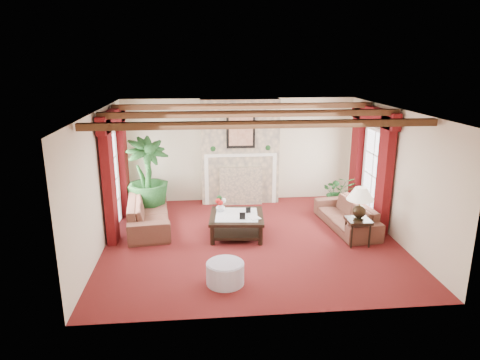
{
  "coord_description": "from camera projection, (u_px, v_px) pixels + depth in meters",
  "views": [
    {
      "loc": [
        -1.02,
        -8.24,
        3.66
      ],
      "look_at": [
        -0.2,
        0.4,
        1.2
      ],
      "focal_mm": 32.0,
      "sensor_mm": 36.0,
      "label": 1
    }
  ],
  "objects": [
    {
      "name": "ceiling",
      "position": [
        252.0,
        111.0,
        8.25
      ],
      "size": [
        6.0,
        6.0,
        0.0
      ],
      "primitive_type": "plane",
      "rotation": [
        3.14,
        0.0,
        0.0
      ],
      "color": "white",
      "rests_on": "floor"
    },
    {
      "name": "floor",
      "position": [
        251.0,
        240.0,
        8.99
      ],
      "size": [
        6.0,
        6.0,
        0.0
      ],
      "primitive_type": "plane",
      "color": "#440C11",
      "rests_on": "ground"
    },
    {
      "name": "book",
      "position": [
        250.0,
        212.0,
        8.83
      ],
      "size": [
        0.22,
        0.16,
        0.29
      ],
      "primitive_type": "imported",
      "rotation": [
        0.0,
        0.0,
        0.36
      ],
      "color": "black",
      "rests_on": "coffee_table"
    },
    {
      "name": "flower_vase",
      "position": [
        220.0,
        207.0,
        9.29
      ],
      "size": [
        0.22,
        0.23,
        0.2
      ],
      "primitive_type": "imported",
      "rotation": [
        0.0,
        0.0,
        0.05
      ],
      "color": "silver",
      "rests_on": "coffee_table"
    },
    {
      "name": "fireplace",
      "position": [
        240.0,
        99.0,
        10.69
      ],
      "size": [
        2.0,
        0.52,
        2.7
      ],
      "primitive_type": null,
      "color": "tan",
      "rests_on": "ground"
    },
    {
      "name": "ceiling_beams",
      "position": [
        252.0,
        114.0,
        8.27
      ],
      "size": [
        6.0,
        3.0,
        0.12
      ],
      "primitive_type": null,
      "color": "#3D2413",
      "rests_on": "ceiling"
    },
    {
      "name": "french_door_left",
      "position": [
        108.0,
        134.0,
        9.09
      ],
      "size": [
        0.1,
        1.1,
        2.16
      ],
      "primitive_type": null,
      "color": "white",
      "rests_on": "ground"
    },
    {
      "name": "french_door_right",
      "position": [
        377.0,
        130.0,
        9.63
      ],
      "size": [
        0.1,
        1.1,
        2.16
      ],
      "primitive_type": null,
      "color": "white",
      "rests_on": "ground"
    },
    {
      "name": "sofa_left",
      "position": [
        148.0,
        208.0,
        9.6
      ],
      "size": [
        2.39,
        1.16,
        0.88
      ],
      "primitive_type": "imported",
      "rotation": [
        0.0,
        0.0,
        1.68
      ],
      "color": "#3E1119",
      "rests_on": "ground"
    },
    {
      "name": "back_wall",
      "position": [
        239.0,
        150.0,
        11.25
      ],
      "size": [
        6.0,
        0.02,
        2.7
      ],
      "primitive_type": "cube",
      "color": "beige",
      "rests_on": "ground"
    },
    {
      "name": "small_plant",
      "position": [
        338.0,
        196.0,
        10.74
      ],
      "size": [
        1.01,
        1.07,
        0.69
      ],
      "primitive_type": "imported",
      "rotation": [
        0.0,
        0.0,
        -0.12
      ],
      "color": "black",
      "rests_on": "ground"
    },
    {
      "name": "left_wall",
      "position": [
        100.0,
        182.0,
        8.35
      ],
      "size": [
        0.02,
        5.5,
        2.7
      ],
      "primitive_type": "cube",
      "color": "beige",
      "rests_on": "ground"
    },
    {
      "name": "side_table",
      "position": [
        357.0,
        232.0,
        8.71
      ],
      "size": [
        0.58,
        0.58,
        0.55
      ],
      "primitive_type": null,
      "rotation": [
        0.0,
        0.0,
        0.31
      ],
      "color": "black",
      "rests_on": "ground"
    },
    {
      "name": "potted_palm",
      "position": [
        148.0,
        193.0,
        10.41
      ],
      "size": [
        2.68,
        2.78,
        1.04
      ],
      "primitive_type": "imported",
      "rotation": [
        0.0,
        0.0,
        0.53
      ],
      "color": "black",
      "rests_on": "ground"
    },
    {
      "name": "right_wall",
      "position": [
        395.0,
        174.0,
        8.89
      ],
      "size": [
        0.02,
        5.5,
        2.7
      ],
      "primitive_type": "cube",
      "color": "beige",
      "rests_on": "ground"
    },
    {
      "name": "curtains_right",
      "position": [
        374.0,
        111.0,
        9.51
      ],
      "size": [
        0.2,
        2.4,
        2.55
      ],
      "primitive_type": null,
      "color": "#4B0A0C",
      "rests_on": "ground"
    },
    {
      "name": "sofa_right",
      "position": [
        347.0,
        211.0,
        9.54
      ],
      "size": [
        2.12,
        1.0,
        0.78
      ],
      "primitive_type": "imported",
      "rotation": [
        0.0,
        0.0,
        -1.47
      ],
      "color": "#3E1119",
      "rests_on": "ground"
    },
    {
      "name": "coffee_table",
      "position": [
        237.0,
        225.0,
        9.16
      ],
      "size": [
        1.23,
        1.23,
        0.46
      ],
      "primitive_type": null,
      "rotation": [
        0.0,
        0.0,
        -0.1
      ],
      "color": "black",
      "rests_on": "ground"
    },
    {
      "name": "ottoman",
      "position": [
        225.0,
        273.0,
        7.19
      ],
      "size": [
        0.64,
        0.64,
        0.37
      ],
      "primitive_type": "cylinder",
      "color": "#AAA8BE",
      "rests_on": "ground"
    },
    {
      "name": "curtains_left",
      "position": [
        112.0,
        114.0,
        8.99
      ],
      "size": [
        0.2,
        2.4,
        2.55
      ],
      "primitive_type": null,
      "color": "#4B0A0C",
      "rests_on": "ground"
    },
    {
      "name": "photo_frame_a",
      "position": [
        242.0,
        216.0,
        8.81
      ],
      "size": [
        0.12,
        0.03,
        0.16
      ],
      "primitive_type": null,
      "rotation": [
        0.0,
        0.0,
        -0.07
      ],
      "color": "black",
      "rests_on": "coffee_table"
    },
    {
      "name": "table_lamp",
      "position": [
        360.0,
        203.0,
        8.54
      ],
      "size": [
        0.54,
        0.54,
        0.68
      ],
      "primitive_type": null,
      "color": "black",
      "rests_on": "side_table"
    },
    {
      "name": "photo_frame_b",
      "position": [
        248.0,
        210.0,
        9.18
      ],
      "size": [
        0.11,
        0.04,
        0.14
      ],
      "primitive_type": null,
      "rotation": [
        0.0,
        0.0,
        0.22
      ],
      "color": "black",
      "rests_on": "coffee_table"
    }
  ]
}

